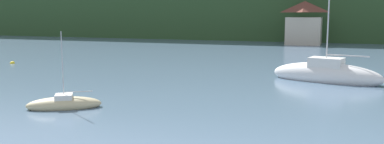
{
  "coord_description": "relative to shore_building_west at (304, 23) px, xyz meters",
  "views": [
    {
      "loc": [
        6.41,
        21.56,
        5.22
      ],
      "look_at": [
        0.0,
        38.81,
        2.6
      ],
      "focal_mm": 37.92,
      "sensor_mm": 36.0,
      "label": 1
    }
  ],
  "objects": [
    {
      "name": "wooded_hillside",
      "position": [
        -17.91,
        43.08,
        5.44
      ],
      "size": [
        352.0,
        65.5,
        53.33
      ],
      "color": "#2D4C28",
      "rests_on": "ground_plane"
    },
    {
      "name": "shore_building_west",
      "position": [
        0.0,
        0.0,
        0.0
      ],
      "size": [
        6.1,
        5.89,
        7.53
      ],
      "color": "#BCB29E",
      "rests_on": "ground_plane"
    },
    {
      "name": "sailboat_mid_2",
      "position": [
        -8.05,
        -55.08,
        -3.44
      ],
      "size": [
        4.16,
        3.35,
        4.56
      ],
      "rotation": [
        0.0,
        0.0,
        3.71
      ],
      "color": "#CCBC8E",
      "rests_on": "ground_plane"
    },
    {
      "name": "sailboat_far_3",
      "position": [
        5.31,
        -40.29,
        -3.12
      ],
      "size": [
        8.79,
        4.14,
        10.7
      ],
      "rotation": [
        0.0,
        0.0,
        2.91
      ],
      "color": "white",
      "rests_on": "ground_plane"
    },
    {
      "name": "mooring_buoy_near",
      "position": [
        -26.67,
        -39.71,
        -3.68
      ],
      "size": [
        0.5,
        0.5,
        0.5
      ],
      "primitive_type": "sphere",
      "color": "yellow",
      "rests_on": "ground_plane"
    }
  ]
}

